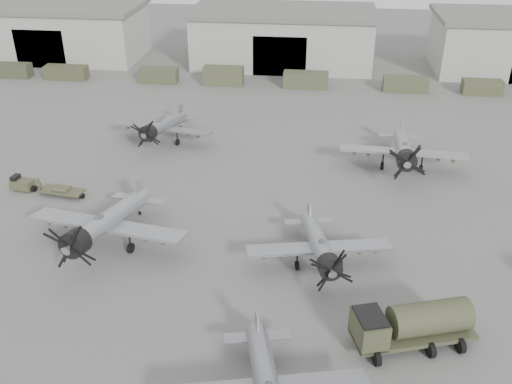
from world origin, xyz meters
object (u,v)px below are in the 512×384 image
at_px(fuel_tanker, 412,323).
at_px(aircraft_far_1, 404,150).
at_px(aircraft_mid_1, 104,224).
at_px(ground_crew, 40,186).
at_px(aircraft_mid_2, 320,247).
at_px(aircraft_far_0, 162,127).
at_px(tug_trailer, 37,187).

bearing_deg(fuel_tanker, aircraft_far_1, 67.51).
xyz_separation_m(aircraft_far_1, fuel_tanker, (-2.19, -25.45, -0.62)).
relative_size(aircraft_mid_1, ground_crew, 7.54).
xyz_separation_m(aircraft_mid_2, fuel_tanker, (5.99, -7.49, -0.30)).
distance_m(aircraft_far_0, ground_crew, 15.71).
distance_m(aircraft_far_0, fuel_tanker, 38.09).
relative_size(aircraft_far_1, tug_trailer, 1.73).
distance_m(aircraft_mid_1, aircraft_far_0, 21.28).
distance_m(aircraft_mid_2, ground_crew, 28.11).
xyz_separation_m(aircraft_mid_1, fuel_tanker, (23.17, -8.24, -0.69)).
distance_m(aircraft_far_0, tug_trailer, 15.63).
bearing_deg(ground_crew, tug_trailer, 43.57).
relative_size(aircraft_mid_1, aircraft_mid_2, 1.19).
relative_size(aircraft_mid_1, fuel_tanker, 1.62).
bearing_deg(aircraft_far_0, aircraft_mid_1, -77.12).
bearing_deg(tug_trailer, aircraft_mid_1, -32.09).
bearing_deg(aircraft_far_0, aircraft_mid_2, -40.17).
distance_m(aircraft_mid_1, tug_trailer, 13.36).
height_order(fuel_tanker, ground_crew, fuel_tanker).
bearing_deg(tug_trailer, aircraft_far_0, 62.91).
bearing_deg(aircraft_far_1, ground_crew, -161.69).
xyz_separation_m(aircraft_mid_2, aircraft_far_0, (-18.10, 22.01, 0.02)).
height_order(aircraft_far_0, tug_trailer, aircraft_far_0).
bearing_deg(aircraft_mid_1, ground_crew, 149.63).
distance_m(fuel_tanker, tug_trailer, 37.25).
relative_size(aircraft_far_0, ground_crew, 6.41).
bearing_deg(tug_trailer, fuel_tanker, -18.28).
height_order(aircraft_mid_2, ground_crew, aircraft_mid_2).
height_order(aircraft_mid_2, tug_trailer, aircraft_mid_2).
bearing_deg(aircraft_mid_2, aircraft_mid_1, 165.86).
bearing_deg(aircraft_far_1, tug_trailer, -162.67).
relative_size(aircraft_far_1, fuel_tanker, 1.57).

